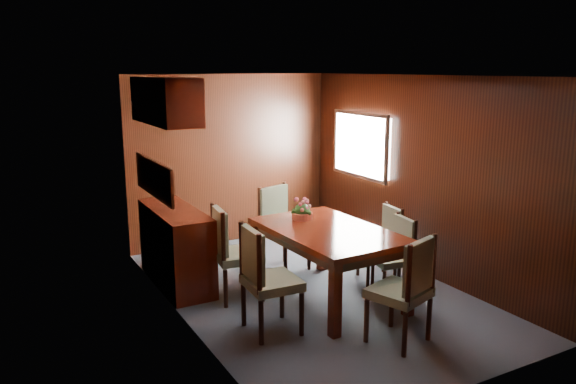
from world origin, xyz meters
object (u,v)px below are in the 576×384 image
chair_head (407,285)px  dining_table (328,239)px  chair_left_near (264,274)px  sideboard (176,247)px  chair_right_near (396,251)px  flower_centerpiece (302,208)px

chair_head → dining_table: bearing=74.3°
chair_left_near → sideboard: bearing=-165.0°
sideboard → chair_right_near: size_ratio=1.58×
sideboard → chair_right_near: bearing=-35.8°
chair_left_near → chair_right_near: bearing=97.8°
chair_left_near → chair_head: bearing=54.0°
chair_left_near → chair_right_near: 1.71m
sideboard → flower_centerpiece: flower_centerpiece is taller
chair_head → flower_centerpiece: 1.74m
dining_table → chair_head: size_ratio=1.68×
chair_right_near → dining_table: bearing=80.4°
chair_head → chair_right_near: bearing=36.5°
chair_right_near → flower_centerpiece: (-0.78, 0.74, 0.43)m
chair_right_near → flower_centerpiece: size_ratio=3.46×
chair_left_near → flower_centerpiece: size_ratio=4.12×
sideboard → chair_left_near: bearing=-78.1°
chair_left_near → flower_centerpiece: bearing=136.5°
chair_right_near → sideboard: bearing=63.3°
chair_left_near → chair_head: (1.02, -0.83, -0.01)m
sideboard → chair_head: (1.36, -2.44, 0.12)m
chair_left_near → dining_table: bearing=115.1°
sideboard → chair_left_near: chair_left_near is taller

